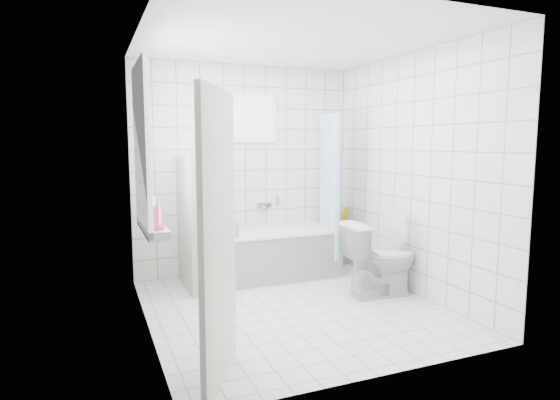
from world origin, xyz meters
name	(u,v)px	position (x,y,z in m)	size (l,w,h in m)	color
ground	(293,308)	(0.00, 0.00, 0.00)	(3.00, 3.00, 0.00)	white
ceiling	(294,40)	(0.00, 0.00, 2.60)	(3.00, 3.00, 0.00)	white
wall_back	(245,170)	(0.00, 1.50, 1.30)	(2.80, 0.02, 2.60)	white
wall_front	(384,194)	(0.00, -1.50, 1.30)	(2.80, 0.02, 2.60)	white
wall_left	(144,183)	(-1.40, 0.00, 1.30)	(0.02, 3.00, 2.60)	white
wall_right	(412,175)	(1.40, 0.00, 1.30)	(0.02, 3.00, 2.60)	white
window_left	(144,148)	(-1.35, 0.30, 1.60)	(0.01, 0.90, 1.40)	white
window_back	(254,118)	(0.10, 1.46, 1.95)	(0.50, 0.01, 0.50)	white
window_sill	(152,227)	(-1.31, 0.30, 0.86)	(0.18, 1.02, 0.08)	white
door	(218,240)	(-1.05, -1.13, 1.00)	(0.04, 0.80, 2.00)	silver
bathtub	(266,254)	(0.13, 1.12, 0.29)	(1.74, 0.77, 0.58)	white
partition_wall	(190,222)	(-0.80, 1.07, 0.75)	(0.15, 0.85, 1.50)	white
tiled_ledge	(337,243)	(1.26, 1.38, 0.28)	(0.40, 0.24, 0.55)	white
toilet	(381,259)	(1.03, 0.01, 0.41)	(0.45, 0.80, 0.81)	white
curtain_rod	(327,114)	(0.94, 1.10, 2.00)	(0.02, 0.02, 0.80)	silver
shower_curtain	(331,187)	(0.94, 0.97, 1.10)	(0.14, 0.48, 1.78)	#54A1F7
tub_faucet	(264,205)	(0.23, 1.46, 0.85)	(0.18, 0.06, 0.06)	silver
sill_bottles	(153,210)	(-1.30, 0.27, 1.03)	(0.17, 0.75, 0.32)	#38F0FF
ledge_bottles	(339,216)	(1.27, 1.33, 0.66)	(0.18, 0.17, 0.23)	red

